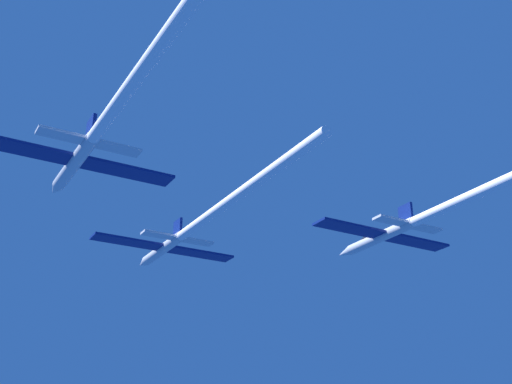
{
  "coord_description": "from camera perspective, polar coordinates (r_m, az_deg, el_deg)",
  "views": [
    {
      "loc": [
        -28.93,
        -71.4,
        -24.82
      ],
      "look_at": [
        0.0,
        -20.86,
        0.41
      ],
      "focal_mm": 46.24,
      "sensor_mm": 36.0,
      "label": 1
    }
  ],
  "objects": [
    {
      "name": "jet_right_wing",
      "position": [
        68.36,
        16.92,
        -0.88
      ],
      "size": [
        17.87,
        46.5,
        2.96
      ],
      "color": "silver"
    },
    {
      "name": "jet_left_wing",
      "position": [
        49.84,
        -11.45,
        8.1
      ],
      "size": [
        17.87,
        49.14,
        2.96
      ],
      "color": "silver"
    },
    {
      "name": "jet_lead",
      "position": [
        72.93,
        -5.13,
        -2.8
      ],
      "size": [
        17.87,
        42.34,
        2.96
      ],
      "color": "silver"
    }
  ]
}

